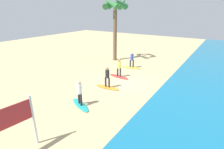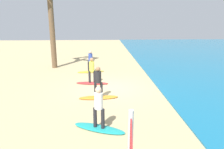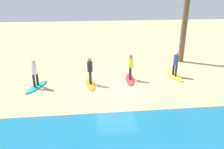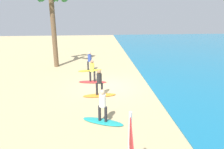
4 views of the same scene
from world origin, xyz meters
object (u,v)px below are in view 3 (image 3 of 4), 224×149
Objects in this scene: surfboard_yellow at (174,76)px; surfer_yellow at (176,62)px; surfer_red at (130,65)px; surfboard_teal at (37,87)px; surfer_teal at (35,71)px; surfer_orange at (90,69)px; surfboard_orange at (91,84)px; surfboard_red at (130,79)px.

surfer_yellow reaches higher than surfboard_yellow.
surfboard_yellow is at bearing -175.28° from surfer_red.
surfer_teal is at bearing 113.42° from surfboard_teal.
surfer_orange is at bearing -178.56° from surfer_teal.
surfboard_teal is (8.93, 0.80, -0.99)m from surfer_yellow.
surfer_orange is (0.00, 0.00, 0.99)m from surfboard_orange.
surfer_orange and surfer_teal have the same top height.
surfer_orange is 1.00× the size of surfer_teal.
surfboard_yellow is 1.00× the size of surfboard_orange.
surfer_orange is at bearing -92.64° from surfboard_yellow.
surfboard_orange is 3.26m from surfboard_teal.
surfboard_yellow is 1.00× the size of surfboard_teal.
surfboard_red is 2.81m from surfer_orange.
surfboard_orange is at bearing -92.64° from surfboard_yellow.
surfer_yellow reaches higher than surfboard_orange.
surfer_red is at bearing 4.72° from surfer_yellow.
surfboard_teal is at bearing 1.44° from surfer_orange.
surfboard_orange is 1.00× the size of surfboard_teal.
surfer_teal is at bearing 1.44° from surfer_orange.
surfer_teal reaches higher than surfboard_orange.
surfboard_orange is 1.28× the size of surfer_teal.
surfboard_red is 1.00× the size of surfboard_orange.
surfer_red reaches higher than surfboard_teal.
surfer_yellow is 3.10m from surfer_red.
surfboard_orange is 3.41m from surfer_teal.
surfer_teal is (3.26, 0.08, 0.00)m from surfer_orange.
surfer_yellow is at bearing 93.13° from surfboard_orange.
surfboard_red is at bearing 118.77° from surfboard_teal.
surfer_teal is (5.84, 0.55, 0.00)m from surfer_red.
surfboard_red is 5.95m from surfer_teal.
surfboard_red is (3.09, 0.26, 0.00)m from surfboard_yellow.
surfer_red is 1.00× the size of surfer_teal.
surfer_orange reaches higher than surfboard_yellow.
surfboard_teal is (5.84, 0.55, -0.99)m from surfer_red.
surfer_teal is at bearing -77.60° from surfboard_red.
surfboard_red is 0.99m from surfer_red.
surfboard_orange is (2.58, 0.47, -0.99)m from surfer_red.
surfboard_yellow is at bearing -172.76° from surfer_orange.
surfer_yellow is at bearing -172.76° from surfer_orange.
surfboard_yellow is 1.28× the size of surfer_orange.
surfer_teal reaches higher than surfboard_teal.
surfboard_yellow is 5.72m from surfboard_orange.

